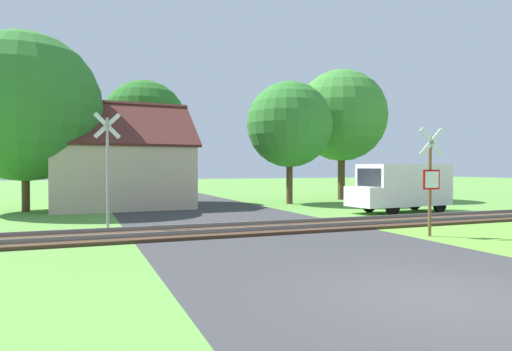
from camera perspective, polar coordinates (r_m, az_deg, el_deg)
name	(u,v)px	position (r m, az deg, el deg)	size (l,w,h in m)	color
ground_plane	(439,297)	(8.07, 21.86, -13.92)	(160.00, 160.00, 0.00)	#5B933D
road_asphalt	(365,271)	(9.59, 13.49, -11.49)	(7.87, 80.00, 0.01)	#38383A
rail_track	(253,229)	(15.14, -0.39, -6.68)	(60.00, 2.60, 0.22)	#422D1E
stop_sign_near	(431,177)	(14.67, 20.98, -0.21)	(0.88, 0.15, 3.27)	brown
crossing_sign_far	(108,163)	(15.89, -18.07, 1.53)	(0.88, 0.13, 3.91)	#9E9EA5
house	(120,173)	(24.71, -16.61, 0.32)	(7.38, 6.02, 5.54)	#C6B293
tree_left	(25,107)	(24.34, -26.90, 7.66)	(7.05, 7.05, 8.49)	#513823
tree_center	(144,122)	(27.78, -13.80, 6.48)	(4.90, 4.90, 7.23)	#513823
tree_far	(341,116)	(30.60, 10.64, 7.36)	(5.96, 5.96, 8.49)	#513823
tree_right	(290,125)	(26.54, 4.22, 6.37)	(4.95, 4.95, 7.07)	#513823
mail_truck	(401,186)	(22.20, 17.73, -1.24)	(5.04, 2.27, 2.24)	white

